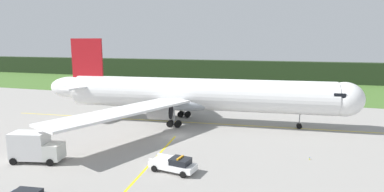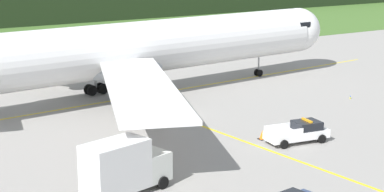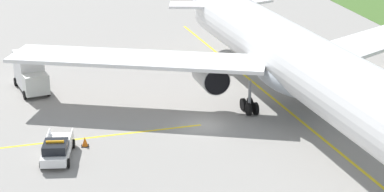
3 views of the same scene
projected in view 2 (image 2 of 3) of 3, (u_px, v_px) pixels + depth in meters
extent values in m
plane|color=gray|center=(174.00, 115.00, 61.45)|extent=(320.00, 320.00, 0.00)
cube|color=#42682A|center=(11.00, 43.00, 107.34)|extent=(320.00, 44.12, 0.04)
cube|color=yellow|center=(139.00, 96.00, 69.26)|extent=(76.51, 7.15, 0.01)
cube|color=yellow|center=(277.00, 153.00, 50.08)|extent=(2.85, 28.55, 0.01)
cylinder|color=white|center=(138.00, 48.00, 67.97)|extent=(48.32, 10.05, 5.79)
ellipsoid|color=white|center=(297.00, 30.00, 82.78)|extent=(6.87, 6.34, 5.79)
ellipsoid|color=#A5AEB7|center=(120.00, 65.00, 66.94)|extent=(12.80, 7.16, 3.19)
cube|color=black|center=(290.00, 23.00, 81.74)|extent=(2.28, 5.64, 0.70)
cube|color=white|center=(18.00, 46.00, 73.63)|extent=(17.57, 24.03, 0.35)
cylinder|color=#AEAEAE|center=(69.00, 61.00, 71.10)|extent=(3.99, 2.96, 2.63)
cylinder|color=black|center=(84.00, 59.00, 72.24)|extent=(0.34, 2.43, 2.42)
cube|color=white|center=(140.00, 86.00, 52.73)|extent=(14.05, 25.07, 0.35)
cylinder|color=#AEAEAE|center=(136.00, 82.00, 59.99)|extent=(3.99, 2.96, 2.63)
cylinder|color=black|center=(152.00, 80.00, 61.12)|extent=(0.34, 2.43, 2.42)
cylinder|color=gray|center=(259.00, 63.00, 79.59)|extent=(0.20, 0.20, 2.58)
cylinder|color=black|center=(257.00, 72.00, 80.09)|extent=(0.92, 0.30, 0.90)
cylinder|color=black|center=(260.00, 73.00, 79.69)|extent=(0.92, 0.30, 0.90)
cylinder|color=gray|center=(96.00, 78.00, 69.73)|extent=(0.28, 0.28, 2.58)
cylinder|color=black|center=(103.00, 89.00, 70.17)|extent=(1.22, 0.41, 1.20)
cylinder|color=black|center=(100.00, 88.00, 70.72)|extent=(1.22, 0.41, 1.20)
cylinder|color=black|center=(92.00, 91.00, 69.35)|extent=(1.22, 0.41, 1.20)
cylinder|color=black|center=(89.00, 89.00, 69.89)|extent=(1.22, 0.41, 1.20)
cylinder|color=gray|center=(131.00, 90.00, 63.90)|extent=(0.28, 0.28, 2.58)
cylinder|color=black|center=(135.00, 100.00, 64.89)|extent=(1.22, 0.41, 1.20)
cylinder|color=black|center=(139.00, 102.00, 64.35)|extent=(1.22, 0.41, 1.20)
cylinder|color=black|center=(124.00, 102.00, 64.06)|extent=(1.22, 0.41, 1.20)
cylinder|color=black|center=(127.00, 104.00, 63.52)|extent=(1.22, 0.41, 1.20)
cube|color=white|center=(297.00, 134.00, 52.73)|extent=(5.76, 2.81, 0.70)
cube|color=black|center=(307.00, 125.00, 52.95)|extent=(2.46, 2.16, 0.70)
cube|color=white|center=(278.00, 127.00, 52.93)|extent=(2.64, 0.49, 0.45)
cube|color=white|center=(290.00, 133.00, 51.23)|extent=(2.64, 0.49, 0.45)
cube|color=orange|center=(307.00, 120.00, 52.85)|extent=(0.41, 1.42, 0.16)
cylinder|color=black|center=(308.00, 132.00, 54.46)|extent=(0.79, 0.35, 0.76)
cylinder|color=black|center=(322.00, 139.00, 52.63)|extent=(0.79, 0.35, 0.76)
cylinder|color=black|center=(271.00, 138.00, 53.00)|extent=(0.79, 0.35, 0.76)
cylinder|color=black|center=(284.00, 144.00, 51.17)|extent=(0.79, 0.35, 0.76)
cube|color=silver|center=(151.00, 165.00, 43.25)|extent=(2.40, 2.77, 2.00)
cube|color=silver|center=(116.00, 167.00, 40.91)|extent=(4.81, 3.35, 3.38)
cylinder|color=#99999E|center=(126.00, 188.00, 41.94)|extent=(0.77, 0.28, 1.04)
cylinder|color=black|center=(140.00, 174.00, 44.30)|extent=(0.94, 0.46, 0.90)
cylinder|color=black|center=(163.00, 183.00, 42.67)|extent=(0.94, 0.46, 0.90)
cylinder|color=black|center=(87.00, 192.00, 41.07)|extent=(0.94, 0.46, 0.90)
cube|color=black|center=(262.00, 139.00, 53.79)|extent=(0.66, 0.66, 0.03)
cone|color=orange|center=(262.00, 135.00, 53.69)|extent=(0.51, 0.51, 0.79)
cylinder|color=yellow|center=(350.00, 98.00, 67.97)|extent=(0.10, 0.10, 0.26)
sphere|color=blue|center=(350.00, 96.00, 67.92)|extent=(0.12, 0.12, 0.12)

